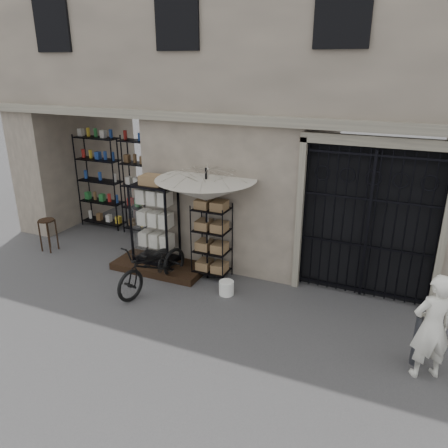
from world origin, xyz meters
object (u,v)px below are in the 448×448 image
at_px(white_bucket, 226,288).
at_px(shopkeeper, 423,375).
at_px(market_umbrella, 206,184).
at_px(wire_rack, 212,242).
at_px(steel_bollard, 418,341).
at_px(display_cabinet, 155,228).
at_px(bicycle, 155,288).
at_px(wooden_stool, 48,234).

relative_size(white_bucket, shopkeeper, 0.18).
xyz_separation_m(market_umbrella, shopkeeper, (4.18, -1.47, -2.03)).
xyz_separation_m(wire_rack, steel_bollard, (3.99, -1.34, -0.38)).
bearing_deg(market_umbrella, display_cabinet, 178.93).
xyz_separation_m(white_bucket, steel_bollard, (3.41, -0.77, 0.26)).
bearing_deg(bicycle, white_bucket, 24.96).
bearing_deg(steel_bollard, market_umbrella, 162.88).
bearing_deg(market_umbrella, wooden_stool, -176.83).
bearing_deg(shopkeeper, wire_rack, -49.60).
bearing_deg(steel_bollard, display_cabinet, 166.49).
height_order(wire_rack, bicycle, wire_rack).
distance_m(market_umbrella, wooden_stool, 4.40).
distance_m(wooden_stool, shopkeeper, 8.37).
relative_size(white_bucket, steel_bollard, 0.36).
height_order(market_umbrella, bicycle, market_umbrella).
bearing_deg(white_bucket, shopkeeper, -15.76).
relative_size(display_cabinet, market_umbrella, 0.66).
relative_size(market_umbrella, wooden_stool, 3.62).
xyz_separation_m(wire_rack, wooden_stool, (-4.16, -0.32, -0.37)).
bearing_deg(display_cabinet, wooden_stool, 161.23).
distance_m(bicycle, steel_bollard, 4.87).
xyz_separation_m(display_cabinet, wire_rack, (1.30, 0.07, -0.15)).
distance_m(bicycle, wooden_stool, 3.39).
distance_m(white_bucket, bicycle, 1.47).
height_order(market_umbrella, steel_bollard, market_umbrella).
bearing_deg(bicycle, wooden_stool, -178.82).
distance_m(wire_rack, shopkeeper, 4.47).
bearing_deg(bicycle, steel_bollard, 6.24).
bearing_deg(wooden_stool, wire_rack, 4.40).
bearing_deg(white_bucket, wire_rack, 135.31).
xyz_separation_m(white_bucket, wooden_stool, (-4.73, 0.25, 0.27)).
bearing_deg(shopkeeper, wooden_stool, -37.32).
relative_size(bicycle, steel_bollard, 2.32).
relative_size(wire_rack, steel_bollard, 1.99).
bearing_deg(bicycle, display_cabinet, 129.89).
distance_m(wire_rack, white_bucket, 1.03).
distance_m(white_bucket, shopkeeper, 3.68).
height_order(market_umbrella, shopkeeper, market_umbrella).
relative_size(wooden_stool, steel_bollard, 0.97).
xyz_separation_m(display_cabinet, white_bucket, (1.88, -0.50, -0.79)).
distance_m(market_umbrella, steel_bollard, 4.54).
xyz_separation_m(white_bucket, shopkeeper, (3.54, -1.00, -0.14)).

